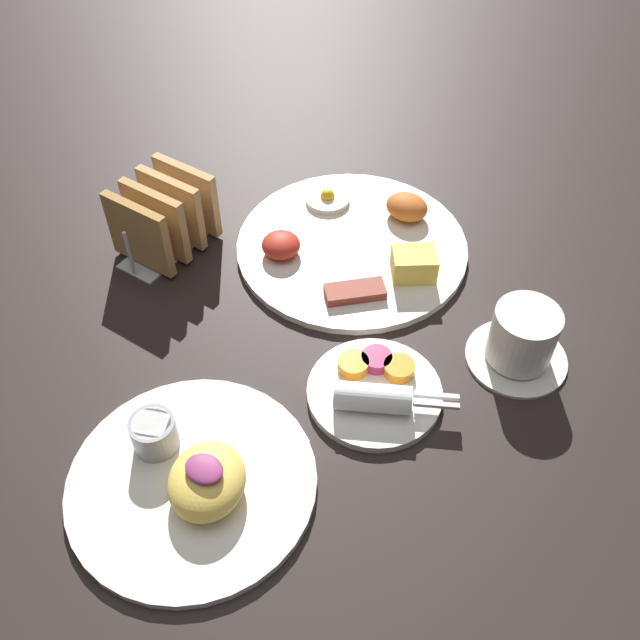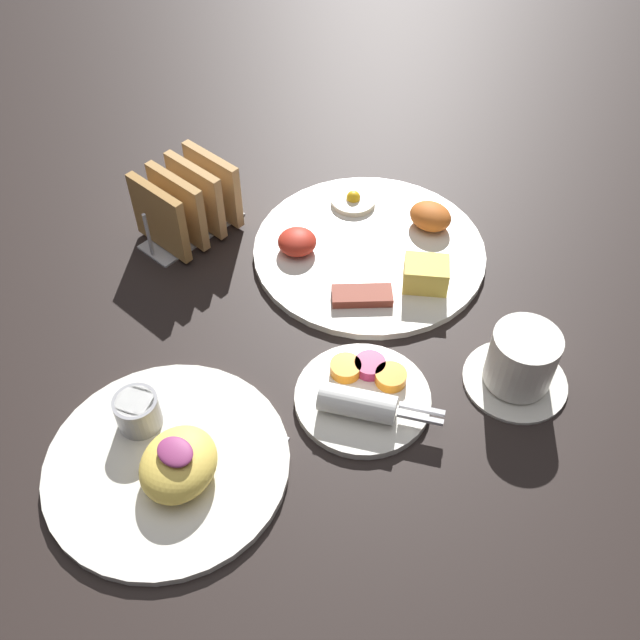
{
  "view_description": "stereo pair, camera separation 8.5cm",
  "coord_description": "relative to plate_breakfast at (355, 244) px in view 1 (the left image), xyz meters",
  "views": [
    {
      "loc": [
        0.34,
        -0.41,
        0.66
      ],
      "look_at": [
        0.03,
        0.06,
        0.03
      ],
      "focal_mm": 40.0,
      "sensor_mm": 36.0,
      "label": 1
    },
    {
      "loc": [
        0.41,
        -0.36,
        0.66
      ],
      "look_at": [
        0.03,
        0.06,
        0.03
      ],
      "focal_mm": 40.0,
      "sensor_mm": 36.0,
      "label": 2
    }
  ],
  "objects": [
    {
      "name": "plate_breakfast",
      "position": [
        0.0,
        0.0,
        0.0
      ],
      "size": [
        0.31,
        0.31,
        0.05
      ],
      "color": "silver",
      "rests_on": "ground_plane"
    },
    {
      "name": "teaspoon",
      "position": [
        0.14,
        -0.37,
        -0.01
      ],
      "size": [
        0.05,
        0.12,
        0.01
      ],
      "color": "silver",
      "rests_on": "ground_plane"
    },
    {
      "name": "plate_condiments",
      "position": [
        0.15,
        -0.2,
        0.0
      ],
      "size": [
        0.17,
        0.15,
        0.04
      ],
      "color": "silver",
      "rests_on": "ground_plane"
    },
    {
      "name": "coffee_cup",
      "position": [
        0.26,
        -0.06,
        0.03
      ],
      "size": [
        0.12,
        0.12,
        0.08
      ],
      "color": "silver",
      "rests_on": "ground_plane"
    },
    {
      "name": "toast_rack",
      "position": [
        -0.22,
        -0.13,
        0.04
      ],
      "size": [
        0.1,
        0.15,
        0.1
      ],
      "color": "#B7B7BC",
      "rests_on": "ground_plane"
    },
    {
      "name": "plate_foreground",
      "position": [
        0.05,
        -0.4,
        0.0
      ],
      "size": [
        0.26,
        0.26,
        0.06
      ],
      "color": "silver",
      "rests_on": "ground_plane"
    },
    {
      "name": "ground_plane",
      "position": [
        0.02,
        -0.22,
        -0.01
      ],
      "size": [
        3.0,
        3.0,
        0.0
      ],
      "primitive_type": "plane",
      "color": "black"
    }
  ]
}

